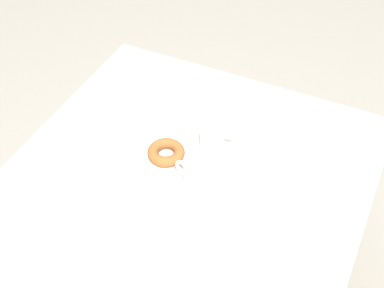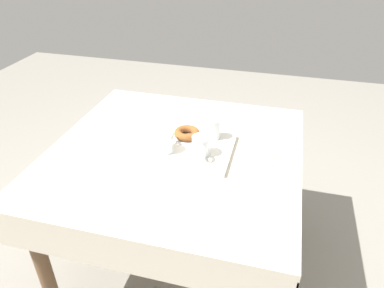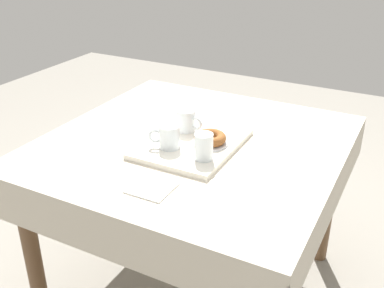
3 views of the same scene
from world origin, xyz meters
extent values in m
plane|color=gray|center=(0.00, 0.00, 0.00)|extent=(6.00, 6.00, 0.00)
cube|color=beige|center=(0.00, 0.00, 0.71)|extent=(1.10, 1.09, 0.03)
cube|color=beige|center=(0.00, -0.54, 0.62)|extent=(1.10, 0.01, 0.14)
cube|color=beige|center=(0.00, 0.54, 0.62)|extent=(1.10, 0.01, 0.14)
cube|color=beige|center=(-0.55, 0.00, 0.62)|extent=(0.01, 1.09, 0.14)
cube|color=beige|center=(0.55, 0.00, 0.62)|extent=(0.01, 1.09, 0.14)
cylinder|color=brown|center=(-0.46, -0.45, 0.35)|extent=(0.06, 0.06, 0.69)
cylinder|color=brown|center=(-0.46, 0.45, 0.35)|extent=(0.06, 0.06, 0.69)
cylinder|color=brown|center=(0.46, 0.45, 0.35)|extent=(0.06, 0.06, 0.69)
cube|color=silver|center=(0.04, 0.01, 0.74)|extent=(0.42, 0.33, 0.02)
cylinder|color=white|center=(-0.03, -0.05, 0.79)|extent=(0.08, 0.08, 0.09)
cylinder|color=#5B230A|center=(-0.03, -0.05, 0.78)|extent=(0.07, 0.07, 0.06)
torus|color=white|center=(-0.02, 0.00, 0.79)|extent=(0.02, 0.06, 0.05)
cylinder|color=white|center=(0.13, -0.03, 0.79)|extent=(0.08, 0.08, 0.09)
cylinder|color=#5B230A|center=(0.13, -0.03, 0.78)|extent=(0.07, 0.07, 0.06)
torus|color=white|center=(0.15, -0.08, 0.79)|extent=(0.03, 0.05, 0.05)
cylinder|color=white|center=(0.15, 0.12, 0.79)|extent=(0.06, 0.06, 0.09)
cylinder|color=silver|center=(0.15, 0.12, 0.78)|extent=(0.06, 0.06, 0.06)
cylinder|color=silver|center=(0.03, 0.08, 0.75)|extent=(0.13, 0.13, 0.01)
torus|color=brown|center=(0.03, 0.08, 0.77)|extent=(0.12, 0.12, 0.04)
cube|color=white|center=(0.37, 0.04, 0.73)|extent=(0.13, 0.13, 0.01)
camera|label=1|loc=(-1.02, -0.50, 1.99)|focal=51.07mm
camera|label=2|loc=(0.42, -1.28, 1.60)|focal=33.60mm
camera|label=3|loc=(1.40, 0.73, 1.49)|focal=42.97mm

